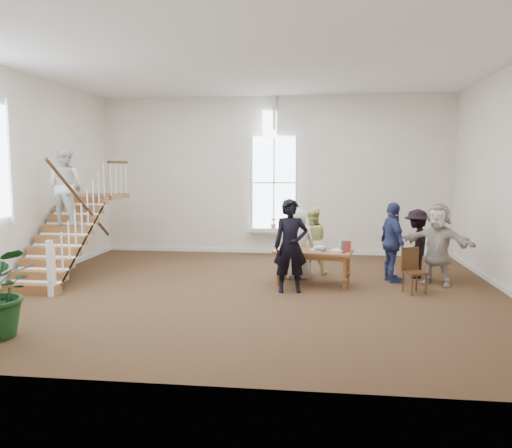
# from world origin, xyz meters

# --- Properties ---
(ground) EXTENTS (10.00, 10.00, 0.00)m
(ground) POSITION_xyz_m (0.00, 0.00, 0.00)
(ground) COLOR #452E1B
(ground) RESTS_ON ground
(room_shell) EXTENTS (10.49, 10.00, 10.00)m
(room_shell) POSITION_xyz_m (-0.00, 4.39, 0.40)
(room_shell) COLOR silver
(room_shell) RESTS_ON ground
(staircase) EXTENTS (1.10, 4.10, 2.92)m
(staircase) POSITION_xyz_m (-4.34, 0.75, 1.62)
(staircase) COLOR brown
(staircase) RESTS_ON ground
(library_table) EXTENTS (1.71, 1.07, 0.81)m
(library_table) POSITION_xyz_m (1.15, 0.62, 0.66)
(library_table) COLOR brown
(library_table) RESTS_ON ground
(police_officer) EXTENTS (0.74, 0.54, 1.87)m
(police_officer) POSITION_xyz_m (0.71, -0.03, 0.93)
(police_officer) COLOR black
(police_officer) RESTS_ON ground
(elderly_woman) EXTENTS (0.82, 0.57, 1.59)m
(elderly_woman) POSITION_xyz_m (0.81, 1.22, 0.79)
(elderly_woman) COLOR beige
(elderly_woman) RESTS_ON ground
(person_yellow) EXTENTS (0.81, 0.65, 1.57)m
(person_yellow) POSITION_xyz_m (1.11, 1.72, 0.79)
(person_yellow) COLOR #EFEF95
(person_yellow) RESTS_ON ground
(woman_cluster_a) EXTENTS (0.68, 1.10, 1.74)m
(woman_cluster_a) POSITION_xyz_m (2.86, 1.15, 0.87)
(woman_cluster_a) COLOR navy
(woman_cluster_a) RESTS_ON ground
(woman_cluster_b) EXTENTS (0.89, 1.15, 1.56)m
(woman_cluster_b) POSITION_xyz_m (3.46, 1.60, 0.78)
(woman_cluster_b) COLOR black
(woman_cluster_b) RESTS_ON ground
(woman_cluster_c) EXTENTS (1.64, 1.28, 1.74)m
(woman_cluster_c) POSITION_xyz_m (3.76, 0.95, 0.87)
(woman_cluster_c) COLOR #BFB3AC
(woman_cluster_c) RESTS_ON ground
(side_chair) EXTENTS (0.51, 0.51, 0.90)m
(side_chair) POSITION_xyz_m (3.13, 0.21, 0.49)
(side_chair) COLOR #35200E
(side_chair) RESTS_ON ground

